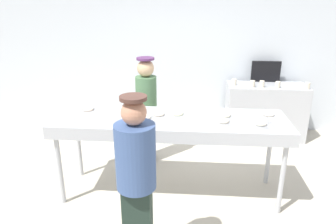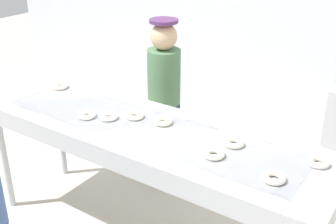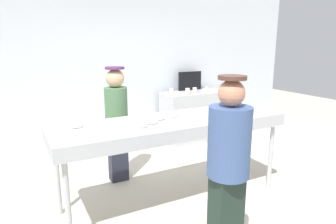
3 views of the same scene
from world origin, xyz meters
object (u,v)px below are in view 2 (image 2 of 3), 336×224
at_px(sugar_donut_0, 214,154).
at_px(sugar_donut_2, 60,86).
at_px(fryer_conveyor, 144,136).
at_px(sugar_donut_4, 109,116).
at_px(sugar_donut_6, 163,121).
at_px(sugar_donut_7, 274,178).
at_px(sugar_donut_8, 234,143).
at_px(sugar_donut_5, 319,162).
at_px(sugar_donut_3, 135,115).
at_px(worker_baker, 164,95).
at_px(sugar_donut_1, 87,115).

relative_size(sugar_donut_0, sugar_donut_2, 1.00).
bearing_deg(sugar_donut_0, fryer_conveyor, 171.42).
relative_size(sugar_donut_4, sugar_donut_6, 1.00).
relative_size(sugar_donut_2, sugar_donut_4, 1.00).
bearing_deg(sugar_donut_4, sugar_donut_7, -3.98).
relative_size(sugar_donut_4, sugar_donut_8, 1.00).
bearing_deg(sugar_donut_7, sugar_donut_5, 62.74).
bearing_deg(sugar_donut_0, sugar_donut_2, 170.49).
height_order(sugar_donut_3, sugar_donut_4, same).
bearing_deg(fryer_conveyor, sugar_donut_8, 9.43).
xyz_separation_m(sugar_donut_3, sugar_donut_8, (0.79, 0.03, 0.00)).
distance_m(sugar_donut_0, worker_baker, 1.39).
bearing_deg(sugar_donut_8, sugar_donut_2, 177.37).
xyz_separation_m(fryer_conveyor, sugar_donut_7, (1.02, -0.14, 0.10)).
xyz_separation_m(sugar_donut_2, worker_baker, (0.64, 0.65, -0.15)).
xyz_separation_m(sugar_donut_1, sugar_donut_2, (-0.61, 0.30, 0.00)).
relative_size(sugar_donut_3, sugar_donut_7, 1.00).
bearing_deg(sugar_donut_8, sugar_donut_3, -177.71).
bearing_deg(fryer_conveyor, sugar_donut_0, -8.58).
distance_m(sugar_donut_3, sugar_donut_6, 0.23).
xyz_separation_m(sugar_donut_3, sugar_donut_7, (1.16, -0.21, 0.00)).
relative_size(sugar_donut_4, sugar_donut_7, 1.00).
bearing_deg(sugar_donut_6, sugar_donut_5, 3.25).
distance_m(sugar_donut_2, sugar_donut_4, 0.79).
bearing_deg(sugar_donut_1, sugar_donut_6, 23.47).
xyz_separation_m(sugar_donut_1, sugar_donut_6, (0.53, 0.23, 0.00)).
xyz_separation_m(sugar_donut_0, sugar_donut_4, (-0.90, 0.05, 0.00)).
bearing_deg(sugar_donut_2, sugar_donut_6, -3.71).
bearing_deg(sugar_donut_3, sugar_donut_5, 4.25).
height_order(sugar_donut_4, sugar_donut_7, same).
relative_size(sugar_donut_6, sugar_donut_7, 1.00).
xyz_separation_m(sugar_donut_0, sugar_donut_2, (-1.66, 0.28, 0.00)).
distance_m(sugar_donut_5, sugar_donut_8, 0.53).
bearing_deg(sugar_donut_6, sugar_donut_0, -21.22).
bearing_deg(sugar_donut_7, sugar_donut_3, 169.67).
bearing_deg(sugar_donut_0, sugar_donut_4, 176.96).
bearing_deg(sugar_donut_4, worker_baker, 97.35).
relative_size(sugar_donut_0, sugar_donut_6, 1.00).
xyz_separation_m(sugar_donut_1, sugar_donut_5, (1.62, 0.29, 0.00)).
bearing_deg(sugar_donut_8, sugar_donut_0, -101.28).
relative_size(sugar_donut_5, sugar_donut_8, 1.00).
relative_size(sugar_donut_0, sugar_donut_8, 1.00).
relative_size(fryer_conveyor, sugar_donut_3, 20.36).
distance_m(fryer_conveyor, sugar_donut_0, 0.63).
bearing_deg(sugar_donut_8, sugar_donut_6, 179.55).
xyz_separation_m(sugar_donut_4, sugar_donut_7, (1.31, -0.09, 0.00)).
distance_m(fryer_conveyor, sugar_donut_7, 1.03).
distance_m(fryer_conveyor, sugar_donut_8, 0.67).
bearing_deg(sugar_donut_3, sugar_donut_1, -147.36).
relative_size(fryer_conveyor, sugar_donut_7, 20.36).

